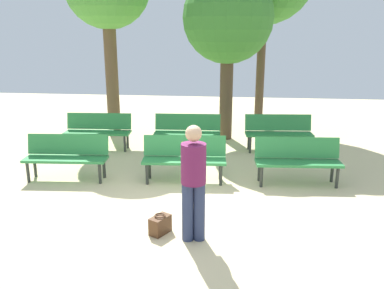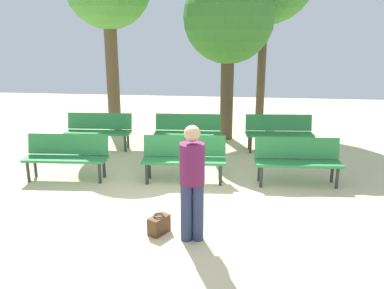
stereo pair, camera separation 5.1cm
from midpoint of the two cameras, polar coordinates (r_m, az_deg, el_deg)
ground_plane at (r=6.41m, az=-2.56°, el=-10.27°), size 24.00×24.00×0.00m
bench_r0_c0 at (r=8.19m, az=-17.63°, el=-1.34°), size 1.63×0.59×0.87m
bench_r0_c1 at (r=7.71m, az=-1.28°, el=-1.62°), size 1.63×0.60×0.87m
bench_r0_c2 at (r=7.83m, az=14.66°, el=-1.87°), size 1.63×0.60×0.87m
bench_r1_c0 at (r=10.09m, az=-13.38°, el=2.18°), size 1.62×0.57×0.87m
bench_r1_c1 at (r=9.73m, az=-0.81°, el=2.10°), size 1.62×0.56×0.87m
bench_r1_c2 at (r=9.89m, az=12.10°, el=1.97°), size 1.64×0.62×0.87m
tree_2 at (r=10.57m, az=5.01°, el=17.39°), size 2.31×2.31×4.31m
visitor_with_backpack at (r=5.42m, az=-0.08°, el=-4.52°), size 0.40×0.57×1.65m
handbag at (r=5.89m, az=-4.82°, el=-11.33°), size 0.31×0.37×0.29m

